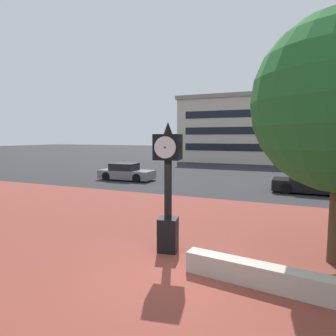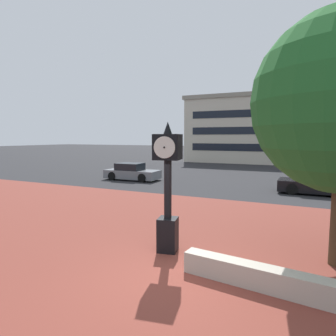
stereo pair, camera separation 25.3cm
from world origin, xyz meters
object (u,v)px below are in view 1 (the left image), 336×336
street_clock (168,184)px  car_street_near (311,183)px  civic_building (278,130)px  car_street_mid (126,173)px  street_lamp_post (323,121)px

street_clock → car_street_near: street_clock is taller
street_clock → civic_building: civic_building is taller
car_street_near → car_street_mid: same height
car_street_mid → street_lamp_post: (13.62, 6.35, 3.87)m
car_street_near → car_street_mid: size_ratio=1.02×
street_clock → car_street_mid: size_ratio=0.87×
car_street_mid → civic_building: 26.78m
car_street_near → car_street_mid: 12.65m
car_street_mid → street_lamp_post: size_ratio=0.57×
street_clock → car_street_near: bearing=58.7°
car_street_mid → civic_building: size_ratio=0.17×
car_street_near → civic_building: civic_building is taller
car_street_near → civic_building: (-3.08, 25.06, 3.74)m
car_street_mid → street_clock: bearing=34.8°
car_street_near → car_street_mid: (-12.64, 0.32, -0.00)m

